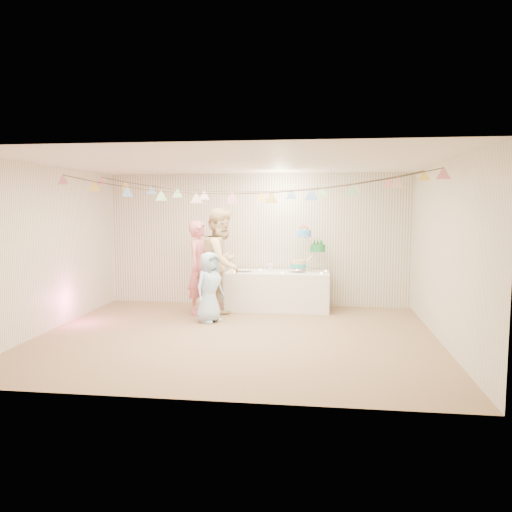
# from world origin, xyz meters

# --- Properties ---
(floor) EXTENTS (6.00, 6.00, 0.00)m
(floor) POSITION_xyz_m (0.00, 0.00, 0.00)
(floor) COLOR #806245
(floor) RESTS_ON ground
(ceiling) EXTENTS (6.00, 6.00, 0.00)m
(ceiling) POSITION_xyz_m (0.00, 0.00, 2.60)
(ceiling) COLOR beige
(ceiling) RESTS_ON ground
(back_wall) EXTENTS (6.00, 6.00, 0.00)m
(back_wall) POSITION_xyz_m (0.00, 2.50, 1.30)
(back_wall) COLOR silver
(back_wall) RESTS_ON ground
(front_wall) EXTENTS (6.00, 6.00, 0.00)m
(front_wall) POSITION_xyz_m (0.00, -2.50, 1.30)
(front_wall) COLOR silver
(front_wall) RESTS_ON ground
(left_wall) EXTENTS (5.00, 5.00, 0.00)m
(left_wall) POSITION_xyz_m (-3.00, 0.00, 1.30)
(left_wall) COLOR silver
(left_wall) RESTS_ON ground
(right_wall) EXTENTS (5.00, 5.00, 0.00)m
(right_wall) POSITION_xyz_m (3.00, 0.00, 1.30)
(right_wall) COLOR silver
(right_wall) RESTS_ON ground
(table) EXTENTS (1.94, 0.78, 0.73)m
(table) POSITION_xyz_m (0.46, 2.04, 0.36)
(table) COLOR white
(table) RESTS_ON floor
(cake_stand) EXTENTS (0.73, 0.43, 0.82)m
(cake_stand) POSITION_xyz_m (1.01, 2.09, 1.16)
(cake_stand) COLOR silver
(cake_stand) RESTS_ON table
(cake_bottom) EXTENTS (0.31, 0.31, 0.15)m
(cake_bottom) POSITION_xyz_m (0.86, 2.03, 0.84)
(cake_bottom) COLOR teal
(cake_bottom) RESTS_ON cake_stand
(cake_middle) EXTENTS (0.27, 0.27, 0.22)m
(cake_middle) POSITION_xyz_m (1.19, 2.18, 1.11)
(cake_middle) COLOR #1A7834
(cake_middle) RESTS_ON cake_stand
(cake_top_tier) EXTENTS (0.25, 0.25, 0.19)m
(cake_top_tier) POSITION_xyz_m (0.95, 2.06, 1.38)
(cake_top_tier) COLOR #4EA0F6
(cake_top_tier) RESTS_ON cake_stand
(platter) EXTENTS (0.30, 0.30, 0.02)m
(platter) POSITION_xyz_m (-0.19, 1.99, 0.76)
(platter) COLOR white
(platter) RESTS_ON table
(posy) EXTENTS (0.13, 0.13, 0.15)m
(posy) POSITION_xyz_m (0.31, 2.09, 0.83)
(posy) COLOR white
(posy) RESTS_ON table
(person_adult_a) EXTENTS (0.55, 0.70, 1.70)m
(person_adult_a) POSITION_xyz_m (-0.92, 1.52, 0.85)
(person_adult_a) COLOR #D06C73
(person_adult_a) RESTS_ON floor
(person_adult_b) EXTENTS (0.90, 1.06, 1.93)m
(person_adult_b) POSITION_xyz_m (-0.47, 1.29, 0.96)
(person_adult_b) COLOR #D1B281
(person_adult_b) RESTS_ON floor
(person_child) EXTENTS (0.64, 0.70, 1.20)m
(person_child) POSITION_xyz_m (-0.61, 0.89, 0.60)
(person_child) COLOR #A2C7E5
(person_child) RESTS_ON floor
(bunting_back) EXTENTS (5.60, 1.10, 0.40)m
(bunting_back) POSITION_xyz_m (0.00, 1.10, 2.35)
(bunting_back) COLOR pink
(bunting_back) RESTS_ON ceiling
(bunting_front) EXTENTS (5.60, 0.90, 0.36)m
(bunting_front) POSITION_xyz_m (0.00, -0.20, 2.32)
(bunting_front) COLOR #72A5E5
(bunting_front) RESTS_ON ceiling
(tealight_0) EXTENTS (0.04, 0.04, 0.03)m
(tealight_0) POSITION_xyz_m (-0.34, 1.89, 0.74)
(tealight_0) COLOR #FFD88C
(tealight_0) RESTS_ON table
(tealight_1) EXTENTS (0.04, 0.04, 0.03)m
(tealight_1) POSITION_xyz_m (0.11, 2.22, 0.74)
(tealight_1) COLOR #FFD88C
(tealight_1) RESTS_ON table
(tealight_2) EXTENTS (0.04, 0.04, 0.03)m
(tealight_2) POSITION_xyz_m (0.56, 1.82, 0.74)
(tealight_2) COLOR #FFD88C
(tealight_2) RESTS_ON table
(tealight_3) EXTENTS (0.04, 0.04, 0.03)m
(tealight_3) POSITION_xyz_m (0.81, 2.26, 0.74)
(tealight_3) COLOR #FFD88C
(tealight_3) RESTS_ON table
(tealight_4) EXTENTS (0.04, 0.04, 0.03)m
(tealight_4) POSITION_xyz_m (1.28, 1.86, 0.74)
(tealight_4) COLOR #FFD88C
(tealight_4) RESTS_ON table
(tealight_5) EXTENTS (0.04, 0.04, 0.03)m
(tealight_5) POSITION_xyz_m (1.36, 2.19, 0.74)
(tealight_5) COLOR #FFD88C
(tealight_5) RESTS_ON table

